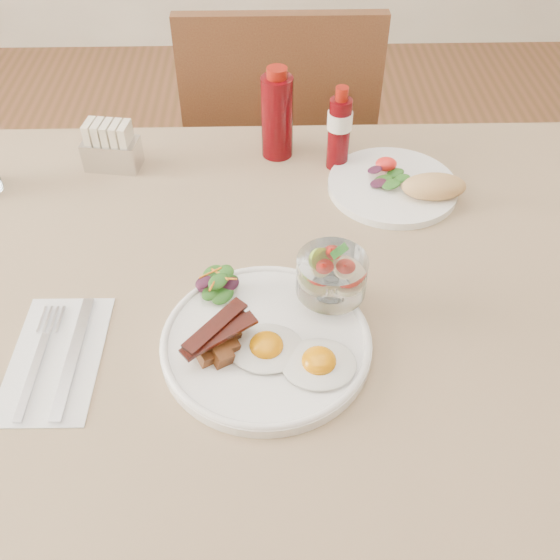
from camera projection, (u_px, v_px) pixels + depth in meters
The scene contains 12 objects.
table at pixel (289, 322), 0.98m from camera, with size 1.33×0.88×0.75m.
chair_far at pixel (279, 159), 1.55m from camera, with size 0.42×0.42×0.93m.
main_plate at pixel (266, 343), 0.83m from camera, with size 0.28×0.28×0.02m, color white.
fried_eggs at pixel (292, 355), 0.79m from camera, with size 0.18×0.13×0.03m.
bacon_potato_pile at pixel (219, 340), 0.80m from camera, with size 0.10×0.09×0.04m.
side_salad at pixel (219, 284), 0.87m from camera, with size 0.07×0.06×0.04m.
fruit_cup at pixel (331, 276), 0.83m from camera, with size 0.10×0.10×0.10m.
second_plate at pixel (402, 185), 1.07m from camera, with size 0.23×0.22×0.06m.
ketchup_bottle at pixel (277, 116), 1.11m from camera, with size 0.07×0.07×0.17m.
hot_sauce_bottle at pixel (339, 130), 1.08m from camera, with size 0.06×0.06×0.15m.
sugar_caddy at pixel (111, 148), 1.11m from camera, with size 0.10×0.07×0.09m.
napkin_cutlery at pixel (57, 358), 0.82m from camera, with size 0.12×0.21×0.01m.
Camera 1 is at (-0.03, -0.65, 1.40)m, focal length 40.00 mm.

